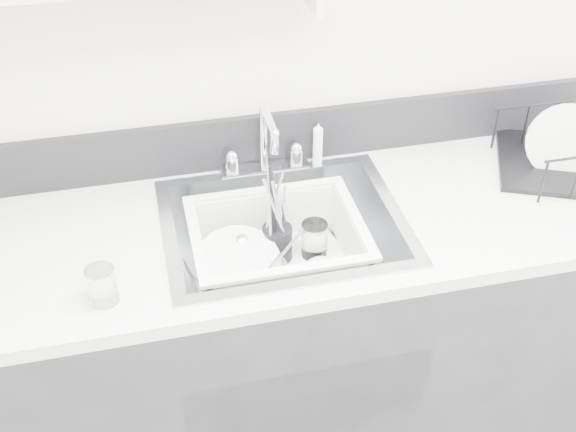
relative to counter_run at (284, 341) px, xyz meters
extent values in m
cube|color=silver|center=(0.00, 0.30, 0.84)|extent=(3.50, 0.02, 2.60)
cube|color=#27272A|center=(0.00, 0.00, -0.02)|extent=(3.20, 0.62, 0.88)
cube|color=silver|center=(0.00, 0.00, 0.44)|extent=(3.20, 0.62, 0.04)
cube|color=black|center=(0.00, 0.30, 0.54)|extent=(3.20, 0.02, 0.16)
cube|color=silver|center=(0.00, 0.25, 0.47)|extent=(0.26, 0.06, 0.02)
cylinder|color=silver|center=(-0.10, 0.25, 0.50)|extent=(0.04, 0.04, 0.05)
cylinder|color=silver|center=(0.10, 0.25, 0.50)|extent=(0.04, 0.04, 0.05)
cylinder|color=silver|center=(0.00, 0.25, 0.57)|extent=(0.02, 0.02, 0.20)
cylinder|color=silver|center=(0.00, 0.18, 0.68)|extent=(0.02, 0.15, 0.02)
cylinder|color=white|center=(0.16, 0.25, 0.53)|extent=(0.03, 0.03, 0.14)
cylinder|color=white|center=(-0.12, -0.03, 0.32)|extent=(0.26, 0.26, 0.02)
cylinder|color=white|center=(-0.12, -0.03, 0.33)|extent=(0.24, 0.24, 0.02)
cylinder|color=white|center=(-0.13, -0.03, 0.37)|extent=(0.28, 0.27, 0.10)
cylinder|color=black|center=(-0.01, 0.04, 0.36)|extent=(0.08, 0.08, 0.10)
cylinder|color=silver|center=(-0.02, 0.05, 0.45)|extent=(0.01, 0.05, 0.21)
cylinder|color=silver|center=(0.00, 0.03, 0.44)|extent=(0.02, 0.04, 0.19)
cylinder|color=black|center=(-0.02, 0.05, 0.47)|extent=(0.01, 0.06, 0.23)
cylinder|color=white|center=(0.09, 0.03, 0.36)|extent=(0.09, 0.09, 0.11)
cylinder|color=white|center=(-0.47, -0.19, 0.51)|extent=(0.08, 0.08, 0.09)
imported|color=white|center=(0.09, -0.07, 0.32)|extent=(0.11, 0.11, 0.03)
camera|label=1|loc=(-0.33, -1.47, 1.64)|focal=45.00mm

